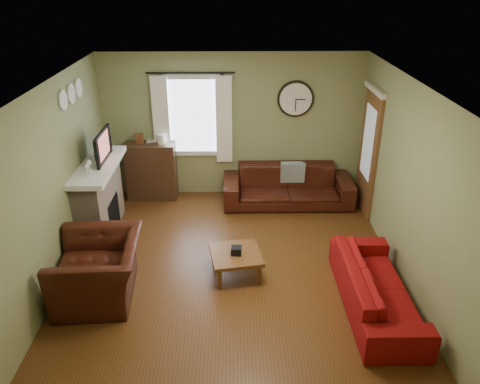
{
  "coord_description": "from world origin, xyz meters",
  "views": [
    {
      "loc": [
        0.01,
        -5.44,
        3.86
      ],
      "look_at": [
        0.1,
        0.4,
        1.05
      ],
      "focal_mm": 35.0,
      "sensor_mm": 36.0,
      "label": 1
    }
  ],
  "objects_px": {
    "bookshelf": "(152,171)",
    "armchair": "(99,270)",
    "sofa_brown": "(288,186)",
    "coffee_table": "(236,264)",
    "sofa_red": "(377,287)"
  },
  "relations": [
    {
      "from": "bookshelf",
      "to": "armchair",
      "type": "bearing_deg",
      "value": -94.66
    },
    {
      "from": "sofa_brown",
      "to": "coffee_table",
      "type": "distance_m",
      "value": 2.4
    },
    {
      "from": "sofa_red",
      "to": "armchair",
      "type": "xyz_separation_m",
      "value": [
        -3.49,
        0.27,
        0.1
      ]
    },
    {
      "from": "armchair",
      "to": "sofa_brown",
      "type": "bearing_deg",
      "value": 130.14
    },
    {
      "from": "sofa_red",
      "to": "bookshelf",
      "type": "bearing_deg",
      "value": 45.86
    },
    {
      "from": "sofa_brown",
      "to": "armchair",
      "type": "bearing_deg",
      "value": -135.71
    },
    {
      "from": "armchair",
      "to": "sofa_red",
      "type": "bearing_deg",
      "value": 81.39
    },
    {
      "from": "armchair",
      "to": "coffee_table",
      "type": "relative_size",
      "value": 1.81
    },
    {
      "from": "sofa_brown",
      "to": "armchair",
      "type": "distance_m",
      "value": 3.76
    },
    {
      "from": "sofa_red",
      "to": "coffee_table",
      "type": "distance_m",
      "value": 1.88
    },
    {
      "from": "bookshelf",
      "to": "sofa_brown",
      "type": "height_order",
      "value": "bookshelf"
    },
    {
      "from": "sofa_red",
      "to": "coffee_table",
      "type": "bearing_deg",
      "value": 68.31
    },
    {
      "from": "armchair",
      "to": "coffee_table",
      "type": "height_order",
      "value": "armchair"
    },
    {
      "from": "sofa_red",
      "to": "coffee_table",
      "type": "xyz_separation_m",
      "value": [
        -1.74,
        0.69,
        -0.12
      ]
    },
    {
      "from": "sofa_red",
      "to": "armchair",
      "type": "distance_m",
      "value": 3.5
    }
  ]
}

